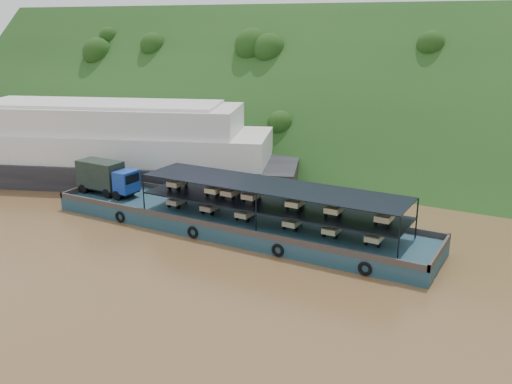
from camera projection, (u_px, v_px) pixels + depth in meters
The scene contains 4 objects.
ground at pixel (259, 241), 47.22m from camera, with size 160.00×160.00×0.00m, color brown.
hillside at pixel (387, 155), 77.32m from camera, with size 140.00×28.00×28.00m, color #173312.
cargo_barge at pixel (224, 216), 50.04m from camera, with size 35.00×7.18×4.54m.
passenger_ferry at pixel (104, 147), 64.51m from camera, with size 44.96×26.03×8.90m.
Camera 1 is at (21.19, -38.58, 17.59)m, focal length 40.00 mm.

